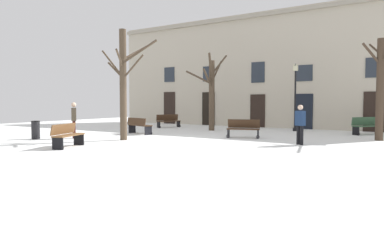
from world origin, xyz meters
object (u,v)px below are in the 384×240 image
litter_bin (36,130)px  bench_near_center_tree (243,129)px  bench_facing_shops (67,135)px  streetlamp (295,90)px  tree_left_of_center (124,82)px  person_crossing_plaza (74,118)px  bench_back_to_back_left (139,125)px  bench_far_corner (168,121)px  bench_near_lamp (366,126)px  tree_near_facade (211,91)px  tree_right_of_center (381,86)px  person_near_bench (300,123)px

litter_bin → bench_near_center_tree: bearing=35.1°
bench_facing_shops → streetlamp: bearing=-43.2°
tree_left_of_center → litter_bin: (-3.77, -1.90, -2.21)m
bench_near_center_tree → bench_facing_shops: bearing=-138.9°
person_crossing_plaza → bench_back_to_back_left: bearing=-69.6°
bench_far_corner → streetlamp: bearing=-52.2°
tree_left_of_center → bench_near_lamp: size_ratio=3.07×
tree_left_of_center → litter_bin: 4.76m
tree_near_facade → bench_facing_shops: (-0.86, -9.73, -1.93)m
bench_back_to_back_left → litter_bin: bearing=79.1°
streetlamp → bench_far_corner: streetlamp is taller
tree_right_of_center → person_crossing_plaza: 14.10m
tree_right_of_center → streetlamp: (-4.60, 2.98, 0.00)m
bench_near_center_tree → bench_back_to_back_left: size_ratio=0.89×
tree_right_of_center → streetlamp: size_ratio=1.14×
tree_near_facade → streetlamp: bearing=26.7°
tree_near_facade → tree_right_of_center: 9.04m
bench_back_to_back_left → person_near_bench: person_near_bench is taller
bench_facing_shops → bench_near_lamp: bearing=-57.2°
tree_near_facade → tree_right_of_center: size_ratio=1.01×
tree_left_of_center → bench_back_to_back_left: tree_left_of_center is taller
bench_near_center_tree → litter_bin: bearing=-161.6°
litter_bin → bench_facing_shops: (3.73, -1.15, 0.03)m
person_near_bench → person_crossing_plaza: (-9.76, -3.15, 0.06)m
tree_right_of_center → bench_back_to_back_left: bearing=-163.6°
bench_far_corner → person_near_bench: size_ratio=1.03×
litter_bin → bench_near_lamp: bearing=39.6°
bench_facing_shops → bench_far_corner: size_ratio=0.98×
bench_back_to_back_left → bench_near_lamp: bearing=-133.0°
tree_right_of_center → person_crossing_plaza: tree_right_of_center is taller
tree_left_of_center → bench_far_corner: (-2.87, 7.33, -2.19)m
tree_near_facade → streetlamp: size_ratio=1.15×
tree_left_of_center → litter_bin: bearing=-153.3°
bench_near_lamp → bench_far_corner: (-11.92, -1.35, -0.02)m
litter_bin → bench_far_corner: size_ratio=0.51×
bench_near_center_tree → streetlamp: bearing=62.2°
bench_back_to_back_left → person_near_bench: size_ratio=1.13×
streetlamp → bench_near_center_tree: streetlamp is taller
bench_far_corner → person_crossing_plaza: 8.08m
bench_facing_shops → person_crossing_plaza: bearing=27.5°
bench_near_lamp → bench_facing_shops: 14.84m
bench_near_center_tree → bench_far_corner: bearing=136.2°
tree_near_facade → bench_far_corner: size_ratio=2.76×
tree_right_of_center → bench_far_corner: (-12.70, 1.41, -1.97)m
tree_left_of_center → person_near_bench: tree_left_of_center is taller
tree_left_of_center → bench_near_center_tree: 6.03m
person_near_bench → litter_bin: bearing=51.4°
bench_near_center_tree → tree_right_of_center: bearing=4.8°
tree_right_of_center → bench_facing_shops: 13.48m
person_crossing_plaza → bench_near_lamp: bearing=-101.7°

